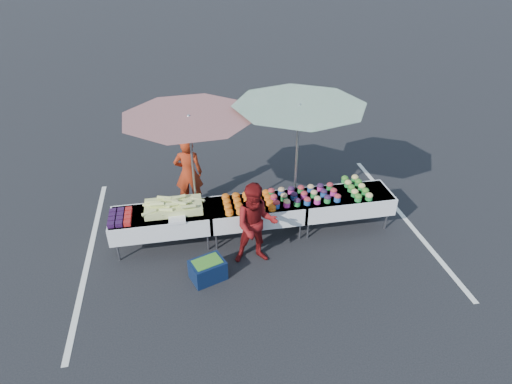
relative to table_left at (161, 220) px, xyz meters
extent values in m
plane|color=black|center=(1.80, 0.00, -0.58)|extent=(80.00, 80.00, 0.00)
cube|color=silver|center=(-1.40, 0.00, -0.58)|extent=(0.10, 5.00, 0.00)
cube|color=silver|center=(5.00, 0.00, -0.58)|extent=(0.10, 5.00, 0.00)
cube|color=white|center=(0.00, 0.00, 0.15)|extent=(1.80, 0.75, 0.04)
cube|color=white|center=(0.00, 0.00, -0.01)|extent=(1.86, 0.81, 0.36)
cylinder|color=slate|center=(-0.82, -0.29, -0.39)|extent=(0.04, 0.04, 0.39)
cylinder|color=slate|center=(-0.82, 0.29, -0.39)|extent=(0.04, 0.04, 0.39)
cylinder|color=slate|center=(0.82, -0.29, -0.39)|extent=(0.04, 0.04, 0.39)
cylinder|color=slate|center=(0.82, 0.29, -0.39)|extent=(0.04, 0.04, 0.39)
cube|color=white|center=(1.80, 0.00, 0.15)|extent=(1.80, 0.75, 0.04)
cube|color=white|center=(1.80, 0.00, -0.01)|extent=(1.86, 0.81, 0.36)
cylinder|color=slate|center=(0.98, -0.29, -0.39)|extent=(0.04, 0.04, 0.39)
cylinder|color=slate|center=(0.98, 0.29, -0.39)|extent=(0.04, 0.04, 0.39)
cylinder|color=slate|center=(2.62, -0.29, -0.39)|extent=(0.04, 0.04, 0.39)
cylinder|color=slate|center=(2.62, 0.29, -0.39)|extent=(0.04, 0.04, 0.39)
cube|color=white|center=(3.60, 0.00, 0.15)|extent=(1.80, 0.75, 0.04)
cube|color=white|center=(3.60, 0.00, -0.01)|extent=(1.86, 0.81, 0.36)
cylinder|color=slate|center=(2.78, -0.29, -0.39)|extent=(0.04, 0.04, 0.39)
cylinder|color=slate|center=(2.78, 0.29, -0.39)|extent=(0.04, 0.04, 0.39)
cylinder|color=slate|center=(4.42, -0.29, -0.39)|extent=(0.04, 0.04, 0.39)
cylinder|color=slate|center=(4.42, 0.29, -0.39)|extent=(0.04, 0.04, 0.39)
cube|color=#230B2D|center=(-0.85, -0.27, 0.21)|extent=(0.12, 0.12, 0.08)
cube|color=#230B2D|center=(-0.85, -0.13, 0.21)|extent=(0.12, 0.12, 0.08)
cube|color=#230B2D|center=(-0.85, 0.01, 0.21)|extent=(0.12, 0.12, 0.08)
cube|color=#230B2D|center=(-0.85, 0.15, 0.21)|extent=(0.12, 0.12, 0.08)
cube|color=#230B2D|center=(-0.71, -0.27, 0.21)|extent=(0.12, 0.12, 0.08)
cube|color=#230B2D|center=(-0.71, -0.13, 0.21)|extent=(0.12, 0.12, 0.08)
cube|color=#230B2D|center=(-0.71, 0.01, 0.21)|extent=(0.12, 0.12, 0.08)
cube|color=#230B2D|center=(-0.71, 0.15, 0.21)|extent=(0.12, 0.12, 0.08)
cube|color=#AC1A12|center=(-0.57, -0.27, 0.21)|extent=(0.12, 0.12, 0.08)
cube|color=#AC1A12|center=(-0.57, -0.13, 0.21)|extent=(0.12, 0.12, 0.08)
cube|color=#AC1A12|center=(-0.57, 0.01, 0.21)|extent=(0.12, 0.12, 0.08)
cube|color=#AC1A12|center=(-0.57, 0.15, 0.21)|extent=(0.12, 0.12, 0.08)
cube|color=#B0C766|center=(0.25, 0.05, 0.24)|extent=(1.05, 0.55, 0.14)
cylinder|color=#B0C766|center=(0.55, 0.20, 0.27)|extent=(0.27, 0.09, 0.10)
cylinder|color=#B0C766|center=(-0.13, 0.10, 0.34)|extent=(0.27, 0.14, 0.07)
cylinder|color=#B0C766|center=(0.36, -0.06, 0.38)|extent=(0.27, 0.14, 0.09)
cylinder|color=#B0C766|center=(-0.17, 0.08, 0.28)|extent=(0.27, 0.15, 0.10)
cylinder|color=#B0C766|center=(0.07, -0.01, 0.33)|extent=(0.27, 0.15, 0.08)
cylinder|color=#B0C766|center=(0.21, 0.09, 0.36)|extent=(0.27, 0.10, 0.10)
cylinder|color=#B0C766|center=(0.21, -0.03, 0.36)|extent=(0.27, 0.07, 0.08)
cylinder|color=#B0C766|center=(0.12, -0.13, 0.31)|extent=(0.27, 0.14, 0.09)
cylinder|color=#B0C766|center=(0.09, 0.25, 0.34)|extent=(0.27, 0.12, 0.08)
cylinder|color=#B0C766|center=(0.71, 0.14, 0.29)|extent=(0.27, 0.16, 0.08)
cylinder|color=#B0C766|center=(-0.06, 0.01, 0.34)|extent=(0.27, 0.11, 0.07)
cylinder|color=#B0C766|center=(0.16, -0.18, 0.27)|extent=(0.27, 0.10, 0.07)
cylinder|color=#B0C766|center=(0.36, 0.19, 0.35)|extent=(0.27, 0.12, 0.08)
cylinder|color=#B0C766|center=(-0.18, -0.17, 0.31)|extent=(0.27, 0.15, 0.08)
cylinder|color=#B0C766|center=(-0.09, 0.09, 0.36)|extent=(0.27, 0.10, 0.08)
cylinder|color=#B0C766|center=(0.46, 0.00, 0.32)|extent=(0.27, 0.16, 0.10)
cylinder|color=#B0C766|center=(-0.03, -0.02, 0.38)|extent=(0.27, 0.12, 0.09)
cylinder|color=#B0C766|center=(0.52, -0.18, 0.37)|extent=(0.27, 0.09, 0.07)
cube|color=white|center=(0.30, -0.30, 0.19)|extent=(0.30, 0.25, 0.05)
cylinder|color=orange|center=(1.25, -0.28, 0.19)|extent=(0.15, 0.15, 0.05)
ellipsoid|color=#CC790B|center=(1.25, -0.28, 0.23)|extent=(0.15, 0.15, 0.08)
cylinder|color=orange|center=(1.25, -0.10, 0.19)|extent=(0.15, 0.15, 0.05)
ellipsoid|color=#CC790B|center=(1.25, -0.10, 0.23)|extent=(0.15, 0.15, 0.08)
cylinder|color=orange|center=(1.25, 0.08, 0.19)|extent=(0.15, 0.15, 0.05)
ellipsoid|color=#CC790B|center=(1.25, 0.08, 0.23)|extent=(0.15, 0.15, 0.08)
cylinder|color=orange|center=(1.25, 0.26, 0.19)|extent=(0.15, 0.15, 0.05)
ellipsoid|color=#CC790B|center=(1.25, 0.26, 0.23)|extent=(0.15, 0.15, 0.08)
cylinder|color=orange|center=(1.45, -0.28, 0.19)|extent=(0.15, 0.15, 0.05)
ellipsoid|color=#CC790B|center=(1.45, -0.28, 0.23)|extent=(0.15, 0.15, 0.08)
cylinder|color=orange|center=(1.45, -0.10, 0.19)|extent=(0.15, 0.15, 0.05)
ellipsoid|color=#CC790B|center=(1.45, -0.10, 0.23)|extent=(0.15, 0.15, 0.08)
cylinder|color=orange|center=(1.45, 0.08, 0.19)|extent=(0.15, 0.15, 0.05)
ellipsoid|color=#CC790B|center=(1.45, 0.08, 0.23)|extent=(0.15, 0.15, 0.08)
cylinder|color=orange|center=(1.45, 0.26, 0.19)|extent=(0.15, 0.15, 0.05)
ellipsoid|color=#CC790B|center=(1.45, 0.26, 0.23)|extent=(0.15, 0.15, 0.08)
cylinder|color=orange|center=(1.65, -0.28, 0.19)|extent=(0.15, 0.15, 0.05)
ellipsoid|color=#CC790B|center=(1.65, -0.28, 0.23)|extent=(0.15, 0.15, 0.08)
cylinder|color=orange|center=(1.65, -0.10, 0.19)|extent=(0.15, 0.15, 0.05)
ellipsoid|color=#CC790B|center=(1.65, -0.10, 0.23)|extent=(0.15, 0.15, 0.08)
cylinder|color=orange|center=(1.65, 0.08, 0.19)|extent=(0.15, 0.15, 0.05)
ellipsoid|color=#CC790B|center=(1.65, 0.08, 0.23)|extent=(0.15, 0.15, 0.08)
cylinder|color=orange|center=(1.65, 0.26, 0.19)|extent=(0.15, 0.15, 0.05)
ellipsoid|color=#CC790B|center=(1.65, 0.26, 0.23)|extent=(0.15, 0.15, 0.08)
cylinder|color=orange|center=(1.85, -0.28, 0.19)|extent=(0.15, 0.15, 0.05)
ellipsoid|color=#CC790B|center=(1.85, -0.28, 0.23)|extent=(0.15, 0.15, 0.08)
cylinder|color=orange|center=(1.85, -0.10, 0.19)|extent=(0.15, 0.15, 0.05)
ellipsoid|color=#CC790B|center=(1.85, -0.10, 0.23)|extent=(0.15, 0.15, 0.08)
cylinder|color=orange|center=(1.85, 0.08, 0.19)|extent=(0.15, 0.15, 0.05)
ellipsoid|color=#CC790B|center=(1.85, 0.08, 0.23)|extent=(0.15, 0.15, 0.08)
cylinder|color=orange|center=(1.85, 0.26, 0.19)|extent=(0.15, 0.15, 0.05)
ellipsoid|color=#CC790B|center=(1.85, 0.26, 0.23)|extent=(0.15, 0.15, 0.08)
cylinder|color=orange|center=(2.05, -0.28, 0.19)|extent=(0.15, 0.15, 0.05)
ellipsoid|color=#CC790B|center=(2.05, -0.28, 0.23)|extent=(0.15, 0.15, 0.08)
cylinder|color=orange|center=(2.05, -0.10, 0.19)|extent=(0.15, 0.15, 0.05)
ellipsoid|color=#CC790B|center=(2.05, -0.10, 0.23)|extent=(0.15, 0.15, 0.08)
cylinder|color=orange|center=(2.05, 0.08, 0.19)|extent=(0.15, 0.15, 0.05)
ellipsoid|color=#CC790B|center=(2.05, 0.08, 0.23)|extent=(0.15, 0.15, 0.08)
cylinder|color=orange|center=(2.05, 0.26, 0.19)|extent=(0.15, 0.15, 0.05)
ellipsoid|color=#CC790B|center=(2.05, 0.26, 0.23)|extent=(0.15, 0.15, 0.08)
cylinder|color=#214C9B|center=(2.15, -0.22, 0.22)|extent=(0.13, 0.13, 0.10)
ellipsoid|color=maroon|center=(2.15, -0.22, 0.28)|extent=(0.14, 0.14, 0.10)
cylinder|color=#C72A8D|center=(2.15, 0.00, 0.22)|extent=(0.13, 0.13, 0.10)
ellipsoid|color=maroon|center=(2.15, 0.00, 0.28)|extent=(0.14, 0.14, 0.10)
cylinder|color=#228B38|center=(2.15, 0.22, 0.22)|extent=(0.13, 0.13, 0.10)
ellipsoid|color=maroon|center=(2.15, 0.22, 0.28)|extent=(0.14, 0.14, 0.10)
cylinder|color=#C72A8D|center=(2.35, -0.22, 0.22)|extent=(0.13, 0.13, 0.10)
ellipsoid|color=tan|center=(2.35, -0.22, 0.28)|extent=(0.14, 0.14, 0.10)
cylinder|color=#228B38|center=(2.35, 0.00, 0.22)|extent=(0.13, 0.13, 0.10)
ellipsoid|color=tan|center=(2.35, 0.00, 0.28)|extent=(0.14, 0.14, 0.10)
cylinder|color=#214C9B|center=(2.35, 0.22, 0.22)|extent=(0.13, 0.13, 0.10)
ellipsoid|color=tan|center=(2.35, 0.22, 0.28)|extent=(0.14, 0.14, 0.10)
cylinder|color=#228B38|center=(2.55, -0.22, 0.22)|extent=(0.13, 0.13, 0.10)
ellipsoid|color=black|center=(2.55, -0.22, 0.28)|extent=(0.14, 0.14, 0.10)
cylinder|color=#214C9B|center=(2.55, 0.00, 0.22)|extent=(0.13, 0.13, 0.10)
ellipsoid|color=black|center=(2.55, 0.00, 0.28)|extent=(0.14, 0.14, 0.10)
cylinder|color=#C72A8D|center=(2.55, 0.22, 0.22)|extent=(0.13, 0.13, 0.10)
ellipsoid|color=black|center=(2.55, 0.22, 0.28)|extent=(0.14, 0.14, 0.10)
cylinder|color=#214C9B|center=(2.75, -0.22, 0.22)|extent=(0.13, 0.13, 0.10)
ellipsoid|color=maroon|center=(2.75, -0.22, 0.28)|extent=(0.14, 0.14, 0.10)
cylinder|color=#C72A8D|center=(2.75, 0.00, 0.22)|extent=(0.13, 0.13, 0.10)
ellipsoid|color=maroon|center=(2.75, 0.00, 0.28)|extent=(0.14, 0.14, 0.10)
cylinder|color=#228B38|center=(2.75, 0.22, 0.22)|extent=(0.13, 0.13, 0.10)
ellipsoid|color=maroon|center=(2.75, 0.22, 0.28)|extent=(0.14, 0.14, 0.10)
cylinder|color=#C72A8D|center=(2.95, -0.22, 0.22)|extent=(0.13, 0.13, 0.10)
ellipsoid|color=tan|center=(2.95, -0.22, 0.28)|extent=(0.14, 0.14, 0.10)
cylinder|color=#228B38|center=(2.95, 0.00, 0.22)|extent=(0.13, 0.13, 0.10)
ellipsoid|color=tan|center=(2.95, 0.00, 0.28)|extent=(0.14, 0.14, 0.10)
cylinder|color=#214C9B|center=(2.95, 0.22, 0.22)|extent=(0.13, 0.13, 0.10)
ellipsoid|color=tan|center=(2.95, 0.22, 0.28)|extent=(0.14, 0.14, 0.10)
cylinder|color=#228B38|center=(3.15, -0.22, 0.22)|extent=(0.13, 0.13, 0.10)
ellipsoid|color=black|center=(3.15, -0.22, 0.28)|extent=(0.14, 0.14, 0.10)
cylinder|color=#214C9B|center=(3.15, 0.00, 0.22)|extent=(0.13, 0.13, 0.10)
ellipsoid|color=black|center=(3.15, 0.00, 0.28)|extent=(0.14, 0.14, 0.10)
cylinder|color=#C72A8D|center=(3.15, 0.22, 0.22)|extent=(0.13, 0.13, 0.10)
ellipsoid|color=black|center=(3.15, 0.22, 0.28)|extent=(0.14, 0.14, 0.10)
cylinder|color=#214C9B|center=(3.35, -0.22, 0.22)|extent=(0.13, 0.13, 0.10)
ellipsoid|color=maroon|center=(3.35, -0.22, 0.28)|extent=(0.14, 0.14, 0.10)
cylinder|color=#C72A8D|center=(3.35, 0.00, 0.22)|extent=(0.13, 0.13, 0.10)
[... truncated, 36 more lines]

